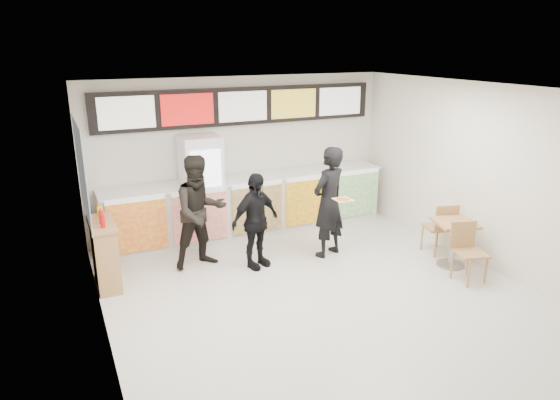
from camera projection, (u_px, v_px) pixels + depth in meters
floor at (330, 304)px, 7.17m from camera, size 7.00×7.00×0.00m
ceiling at (337, 92)px, 6.27m from camera, size 7.00×7.00×0.00m
wall_back at (241, 155)px, 9.75m from camera, size 6.00×0.00×6.00m
wall_left at (100, 240)px, 5.52m from camera, size 0.00×7.00×7.00m
wall_right at (496, 180)px, 7.93m from camera, size 0.00×7.00×7.00m
service_counter at (250, 205)px, 9.68m from camera, size 5.56×0.77×1.14m
menu_board at (242, 106)px, 9.39m from camera, size 5.50×0.14×0.70m
drinks_fridge at (202, 190)px, 9.18m from camera, size 0.70×0.67×2.00m
mirror_panel at (81, 170)px, 7.56m from camera, size 0.01×2.00×1.50m
customer_main at (329, 202)px, 8.56m from camera, size 0.83×0.69×1.94m
customer_left at (200, 212)px, 8.15m from camera, size 0.99×0.82×1.89m
customer_mid at (255, 221)px, 8.14m from camera, size 1.02×0.68×1.61m
pizza_slice at (343, 199)px, 8.12m from camera, size 0.36×0.36×0.02m
cafe_table at (453, 235)px, 8.25m from camera, size 0.88×1.65×0.93m
condiment_ledge at (105, 253)px, 7.59m from camera, size 0.37×0.92×1.22m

